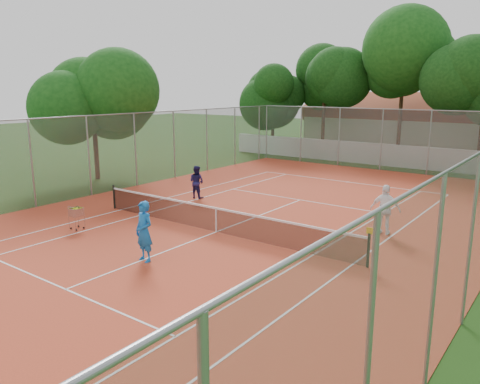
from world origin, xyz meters
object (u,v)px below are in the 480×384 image
Objects in this scene: tennis_net at (216,220)px; player_near at (144,231)px; player_far_left at (197,182)px; ball_hopper at (77,218)px; clubhouse at (408,124)px; player_far_right at (385,210)px.

player_near is (0.11, -3.64, 0.47)m from tennis_net.
player_far_left reaches higher than ball_hopper.
clubhouse is at bearing 85.90° from ball_hopper.
player_near is at bearing -88.33° from tennis_net.
clubhouse is 26.46m from player_far_right.
player_far_left is at bearing -10.00° from player_far_right.
tennis_net is 6.27m from player_far_right.
player_far_right reaches higher than player_far_left.
player_far_right is (9.49, -0.21, 0.13)m from player_far_left.
player_far_left is (-4.34, 3.76, 0.31)m from tennis_net.
player_far_right is 11.64m from ball_hopper.
tennis_net is 7.39× the size of player_far_left.
ball_hopper is at bearing 25.09° from player_far_right.
ball_hopper is (-4.62, 0.72, -0.50)m from player_near.
player_far_right is (7.15, -25.45, -1.25)m from clubhouse.
player_near is 2.08× the size of ball_hopper.
clubhouse is 8.79× the size of player_far_right.
clubhouse reaches higher than tennis_net.
clubhouse is 25.38m from player_far_left.
clubhouse reaches higher than player_near.
tennis_net is at bearing 98.25° from player_near.
player_far_right is at bearing 174.92° from player_far_left.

